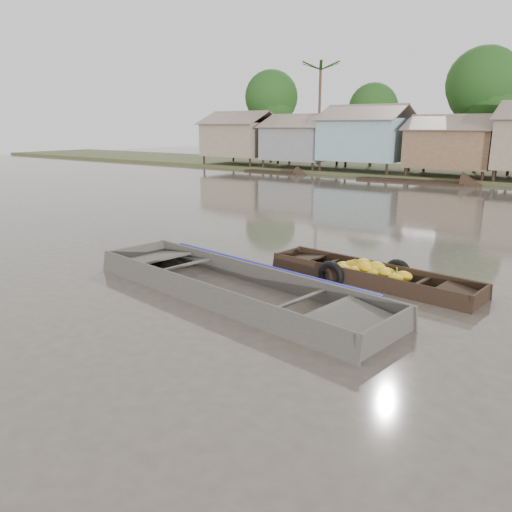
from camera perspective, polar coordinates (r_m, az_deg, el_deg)
The scene contains 3 objects.
ground at distance 11.05m, azimuth -1.72°, elevation -5.48°, with size 120.00×120.00×0.00m, color #494037.
banana_boat at distance 12.91m, azimuth 12.70°, elevation -2.14°, with size 5.54×1.85×0.78m.
viewer_boat at distance 11.60m, azimuth -2.47°, elevation -4.11°, with size 8.31×3.16×0.65m.
Camera 1 is at (6.40, -8.16, 3.82)m, focal length 35.00 mm.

